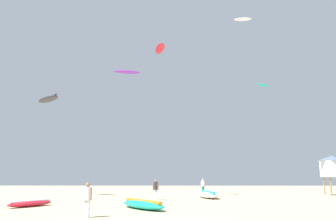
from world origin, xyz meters
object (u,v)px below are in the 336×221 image
object	(u,v)px
kite_grounded_far	(208,195)
kite_aloft_4	(127,72)
person_midground	(156,188)
kite_grounded_mid	(143,204)
kite_aloft_2	(243,19)
kite_aloft_0	(160,49)
person_left	(203,185)
lifeguard_tower	(333,166)
kite_aloft_3	(48,99)
kite_grounded_near	(30,204)
kite_aloft_1	(263,85)
person_foreground	(87,197)

from	to	relation	value
kite_grounded_far	kite_aloft_4	size ratio (longest dim) A/B	1.28
person_midground	kite_grounded_far	world-z (taller)	person_midground
kite_grounded_mid	kite_aloft_2	world-z (taller)	kite_aloft_2
kite_aloft_0	kite_aloft_2	size ratio (longest dim) A/B	1.16
person_left	kite_grounded_mid	distance (m)	19.01
lifeguard_tower	kite_aloft_0	size ratio (longest dim) A/B	1.44
kite_grounded_mid	kite_aloft_3	distance (m)	18.65
kite_aloft_0	kite_grounded_near	bearing A→B (deg)	-131.32
person_left	kite_grounded_far	xyz separation A→B (m)	(-0.20, -7.47, -0.69)
kite_aloft_4	kite_aloft_1	bearing A→B (deg)	-18.37
kite_grounded_far	lifeguard_tower	world-z (taller)	lifeguard_tower
kite_aloft_0	kite_aloft_2	distance (m)	18.76
person_midground	kite_aloft_2	world-z (taller)	kite_aloft_2
lifeguard_tower	kite_aloft_2	bearing A→B (deg)	131.97
kite_grounded_mid	kite_aloft_3	bearing A→B (deg)	132.38
kite_grounded_mid	kite_grounded_far	size ratio (longest dim) A/B	0.86
kite_grounded_far	kite_aloft_3	distance (m)	18.57
kite_aloft_3	kite_aloft_0	bearing A→B (deg)	-5.37
kite_grounded_far	kite_aloft_0	distance (m)	15.08
lifeguard_tower	kite_aloft_3	world-z (taller)	kite_aloft_3
kite_grounded_mid	lifeguard_tower	size ratio (longest dim) A/B	1.13
person_midground	kite_grounded_near	distance (m)	10.44
person_midground	kite_aloft_0	bearing A→B (deg)	-166.50
lifeguard_tower	kite_aloft_4	world-z (taller)	kite_aloft_4
lifeguard_tower	kite_aloft_3	xyz separation A→B (m)	(-29.71, -3.10, 6.65)
kite_aloft_1	kite_grounded_mid	bearing A→B (deg)	-122.22
person_midground	kite_grounded_near	size ratio (longest dim) A/B	0.47
kite_aloft_1	person_foreground	bearing A→B (deg)	-121.49
lifeguard_tower	kite_aloft_3	size ratio (longest dim) A/B	1.15
person_foreground	lifeguard_tower	xyz separation A→B (m)	(21.20, 19.44, 2.07)
kite_grounded_mid	kite_aloft_2	bearing A→B (deg)	62.62
kite_aloft_1	kite_aloft_2	distance (m)	10.03
person_midground	lifeguard_tower	bearing A→B (deg)	128.39
kite_grounded_far	lifeguard_tower	bearing A→B (deg)	17.10
person_left	kite_aloft_3	size ratio (longest dim) A/B	0.48
kite_aloft_3	kite_aloft_4	xyz separation A→B (m)	(5.64, 16.71, 8.18)
kite_grounded_near	kite_aloft_2	distance (m)	37.21
kite_grounded_near	kite_aloft_1	distance (m)	32.93
person_midground	kite_aloft_4	xyz separation A→B (m)	(-5.59, 20.38, 16.89)
kite_grounded_near	kite_aloft_2	xyz separation A→B (m)	(19.40, 21.32, 23.53)
person_foreground	kite_aloft_4	bearing A→B (deg)	-140.73
kite_aloft_0	kite_aloft_2	xyz separation A→B (m)	(11.22, 12.01, 9.05)
lifeguard_tower	kite_aloft_2	xyz separation A→B (m)	(-7.05, 7.84, 20.68)
person_midground	kite_aloft_0	xyz separation A→B (m)	(0.22, 2.59, 13.69)
lifeguard_tower	person_midground	bearing A→B (deg)	-159.88
person_midground	kite_grounded_near	xyz separation A→B (m)	(-7.96, -6.71, -0.79)
person_foreground	kite_aloft_0	bearing A→B (deg)	-156.58
person_left	kite_grounded_far	world-z (taller)	person_left
kite_grounded_mid	kite_grounded_far	world-z (taller)	kite_grounded_far
kite_aloft_3	kite_aloft_4	world-z (taller)	kite_aloft_4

